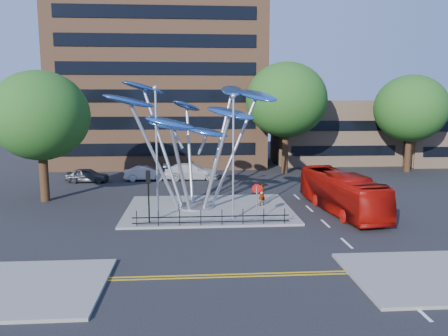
{
  "coord_description": "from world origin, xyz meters",
  "views": [
    {
      "loc": [
        -2.11,
        -25.17,
        7.98
      ],
      "look_at": [
        -0.04,
        4.0,
        3.45
      ],
      "focal_mm": 35.0,
      "sensor_mm": 36.0,
      "label": 1
    }
  ],
  "objects": [
    {
      "name": "pedestrian",
      "position": [
        3.0,
        6.63,
        1.0
      ],
      "size": [
        0.74,
        0.69,
        1.69
      ],
      "primitive_type": "imported",
      "rotation": [
        0.0,
        0.0,
        3.75
      ],
      "color": "gray",
      "rests_on": "traffic_island"
    },
    {
      "name": "no_entry_sign_island",
      "position": [
        2.0,
        2.52,
        1.82
      ],
      "size": [
        0.6,
        0.1,
        2.45
      ],
      "color": "#9EA0A5",
      "rests_on": "traffic_island"
    },
    {
      "name": "parked_car_left",
      "position": [
        -12.54,
        18.0,
        0.7
      ],
      "size": [
        4.22,
        1.92,
        1.4
      ],
      "primitive_type": "imported",
      "rotation": [
        0.0,
        0.0,
        1.51
      ],
      "color": "#3F4047",
      "rests_on": "ground"
    },
    {
      "name": "tree_far",
      "position": [
        22.0,
        22.0,
        7.11
      ],
      "size": [
        8.0,
        8.0,
        10.81
      ],
      "color": "black",
      "rests_on": "ground"
    },
    {
      "name": "parked_car_mid",
      "position": [
        -6.84,
        18.64,
        0.73
      ],
      "size": [
        4.5,
        1.78,
        1.46
      ],
      "primitive_type": "imported",
      "rotation": [
        0.0,
        0.0,
        1.63
      ],
      "color": "#AEB0B6",
      "rests_on": "ground"
    },
    {
      "name": "pedestrian_railing_front",
      "position": [
        -1.0,
        1.7,
        0.55
      ],
      "size": [
        10.0,
        0.06,
        1.0
      ],
      "color": "black",
      "rests_on": "traffic_island"
    },
    {
      "name": "tree_left",
      "position": [
        -14.0,
        10.0,
        6.79
      ],
      "size": [
        7.6,
        7.6,
        10.32
      ],
      "color": "black",
      "rests_on": "ground"
    },
    {
      "name": "street_lamp_left",
      "position": [
        -4.5,
        3.5,
        5.36
      ],
      "size": [
        0.36,
        0.36,
        8.8
      ],
      "color": "#9EA0A5",
      "rests_on": "traffic_island"
    },
    {
      "name": "double_yellow_near",
      "position": [
        0.0,
        -6.0,
        0.01
      ],
      "size": [
        40.0,
        0.12,
        0.01
      ],
      "primitive_type": "cube",
      "color": "gold",
      "rests_on": "ground"
    },
    {
      "name": "ground",
      "position": [
        0.0,
        0.0,
        0.0
      ],
      "size": [
        120.0,
        120.0,
        0.0
      ],
      "primitive_type": "plane",
      "color": "black",
      "rests_on": "ground"
    },
    {
      "name": "brick_tower",
      "position": [
        -6.0,
        32.0,
        15.0
      ],
      "size": [
        25.0,
        15.0,
        30.0
      ],
      "primitive_type": "cube",
      "color": "brown",
      "rests_on": "ground"
    },
    {
      "name": "traffic_light_island",
      "position": [
        -5.0,
        2.5,
        2.61
      ],
      "size": [
        0.28,
        0.18,
        3.42
      ],
      "color": "black",
      "rests_on": "traffic_island"
    },
    {
      "name": "low_building_near",
      "position": [
        16.0,
        30.0,
        4.0
      ],
      "size": [
        15.0,
        8.0,
        8.0
      ],
      "primitive_type": "cube",
      "color": "tan",
      "rests_on": "ground"
    },
    {
      "name": "parked_car_right",
      "position": [
        -2.34,
        18.93,
        0.82
      ],
      "size": [
        5.74,
        2.53,
        1.64
      ],
      "primitive_type": "imported",
      "rotation": [
        0.0,
        0.0,
        1.61
      ],
      "color": "silver",
      "rests_on": "ground"
    },
    {
      "name": "red_bus",
      "position": [
        8.5,
        4.88,
        1.44
      ],
      "size": [
        3.56,
        10.52,
        2.87
      ],
      "primitive_type": "imported",
      "rotation": [
        0.0,
        0.0,
        0.11
      ],
      "color": "#980C07",
      "rests_on": "ground"
    },
    {
      "name": "street_lamp_right",
      "position": [
        0.5,
        3.0,
        5.09
      ],
      "size": [
        0.36,
        0.36,
        8.3
      ],
      "color": "#9EA0A5",
      "rests_on": "traffic_island"
    },
    {
      "name": "low_building_far",
      "position": [
        30.0,
        28.0,
        3.5
      ],
      "size": [
        12.0,
        8.0,
        7.0
      ],
      "primitive_type": "cube",
      "color": "tan",
      "rests_on": "ground"
    },
    {
      "name": "traffic_island",
      "position": [
        -1.0,
        6.0,
        0.07
      ],
      "size": [
        12.0,
        9.0,
        0.15
      ],
      "primitive_type": "cube",
      "color": "slate",
      "rests_on": "ground"
    },
    {
      "name": "tree_right",
      "position": [
        8.0,
        22.0,
        8.04
      ],
      "size": [
        8.8,
        8.8,
        12.11
      ],
      "color": "black",
      "rests_on": "ground"
    },
    {
      "name": "leaf_sculpture",
      "position": [
        -2.07,
        6.68,
        6.87
      ],
      "size": [
        12.72,
        9.54,
        9.51
      ],
      "color": "#9EA0A5",
      "rests_on": "traffic_island"
    },
    {
      "name": "double_yellow_far",
      "position": [
        0.0,
        -6.3,
        0.01
      ],
      "size": [
        40.0,
        0.12,
        0.01
      ],
      "primitive_type": "cube",
      "color": "gold",
      "rests_on": "ground"
    }
  ]
}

